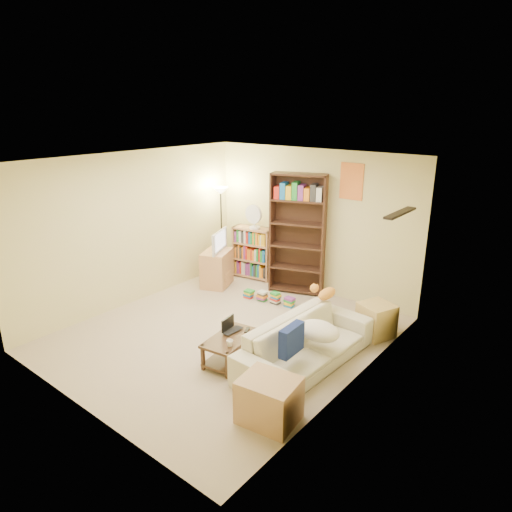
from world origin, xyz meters
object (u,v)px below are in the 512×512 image
tall_bookshelf (298,231)px  mug (230,343)px  short_bookshelf (253,253)px  floor_lamp (221,206)px  tabby_cat (325,293)px  tv_stand (217,268)px  desk_fan (254,217)px  end_cabinet (269,400)px  laptop (235,332)px  sofa (306,344)px  television (216,241)px  side_table (376,320)px  coffee_table (231,347)px

tall_bookshelf → mug: bearing=-92.8°
short_bookshelf → floor_lamp: bearing=-166.7°
tabby_cat → tv_stand: bearing=169.5°
floor_lamp → short_bookshelf: bearing=22.8°
short_bookshelf → desk_fan: 0.73m
desk_fan → end_cabinet: (2.74, -3.13, -0.97)m
tv_stand → tall_bookshelf: tall_bookshelf is taller
laptop → end_cabinet: (1.13, -0.75, -0.12)m
sofa → television: (-2.76, 1.27, 0.55)m
laptop → mug: bearing=-148.2°
tabby_cat → laptop: size_ratio=1.53×
side_table → sofa: bearing=-105.9°
mug → floor_lamp: (-2.43, 2.48, 0.98)m
floor_lamp → desk_fan: bearing=17.3°
short_bookshelf → end_cabinet: short_bookshelf is taller
tall_bookshelf → desk_fan: bearing=159.4°
sofa → laptop: size_ratio=6.79×
side_table → floor_lamp: bearing=172.1°
television → short_bookshelf: 0.86m
tall_bookshelf → short_bookshelf: size_ratio=2.13×
mug → laptop: bearing=120.6°
tv_stand → floor_lamp: 1.20m
mug → tv_stand: size_ratio=0.15×
sofa → short_bookshelf: short_bookshelf is taller
television → desk_fan: (0.31, 0.69, 0.37)m
sofa → tv_stand: 3.04m
mug → side_table: (1.02, 2.00, -0.14)m
mug → tv_stand: tv_stand is taller
television → desk_fan: bearing=-46.9°
coffee_table → mug: (0.15, -0.17, 0.18)m
tall_bookshelf → short_bookshelf: tall_bookshelf is taller
tabby_cat → side_table: bearing=39.5°
tabby_cat → laptop: 1.40m
tv_stand → short_bookshelf: (0.26, 0.74, 0.16)m
television → end_cabinet: size_ratio=1.11×
mug → desk_fan: size_ratio=0.21×
laptop → side_table: size_ratio=0.62×
tall_bookshelf → desk_fan: 0.99m
tabby_cat → desk_fan: 2.57m
tv_stand → laptop: bearing=-63.8°
tv_stand → floor_lamp: floor_lamp is taller
tabby_cat → coffee_table: tabby_cat is taller
floor_lamp → television: bearing=-56.8°
tabby_cat → side_table: (0.59, 0.48, -0.43)m
laptop → floor_lamp: floor_lamp is taller
coffee_table → tv_stand: tv_stand is taller
laptop → mug: mug is taller
sofa → end_cabinet: 1.20m
tabby_cat → floor_lamp: 3.10m
tv_stand → end_cabinet: size_ratio=1.12×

